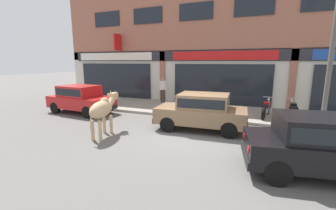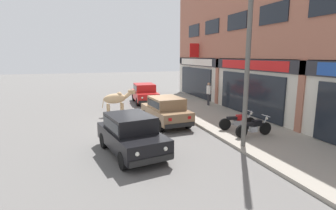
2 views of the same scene
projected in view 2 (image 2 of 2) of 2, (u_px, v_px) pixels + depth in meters
The scene contains 11 objects.
ground_plane at pixel (151, 125), 13.78m from camera, with size 90.00×90.00×0.00m, color #605E5B.
sidewalk at pixel (220, 118), 15.03m from camera, with size 19.00×3.78×0.13m, color gray.
shop_building at pixel (256, 39), 14.88m from camera, with size 23.00×1.40×9.40m.
cow at pixel (116, 99), 15.88m from camera, with size 0.84×2.13×1.61m.
car_0 at pixel (131, 132), 9.55m from camera, with size 3.80×2.21×1.46m.
car_1 at pixel (145, 92), 20.02m from camera, with size 3.69×1.81×1.46m.
car_2 at pixel (166, 109), 13.65m from camera, with size 3.71×1.87×1.46m.
motorcycle_0 at pixel (238, 121), 12.36m from camera, with size 0.58×1.80×0.88m.
motorcycle_1 at pixel (254, 128), 11.31m from camera, with size 0.52×1.81×0.88m.
pedestrian at pixel (209, 91), 18.37m from camera, with size 0.49×0.32×1.60m.
utility_pole at pixel (248, 62), 9.59m from camera, with size 0.18×0.18×6.41m, color #595651.
Camera 2 is at (12.97, -3.31, 3.57)m, focal length 28.00 mm.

